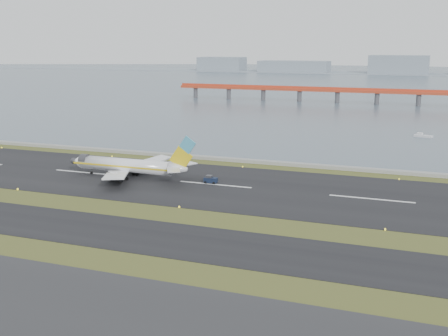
# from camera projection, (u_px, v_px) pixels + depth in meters

# --- Properties ---
(ground) EXTENTS (1000.00, 1000.00, 0.00)m
(ground) POSITION_uv_depth(u_px,v_px,m) (165.00, 217.00, 119.88)
(ground) COLOR #374719
(ground) RESTS_ON ground
(taxiway_strip) EXTENTS (1000.00, 18.00, 0.10)m
(taxiway_strip) POSITION_uv_depth(u_px,v_px,m) (137.00, 235.00, 108.89)
(taxiway_strip) COLOR black
(taxiway_strip) RESTS_ON ground
(runway_strip) EXTENTS (1000.00, 45.00, 0.10)m
(runway_strip) POSITION_uv_depth(u_px,v_px,m) (215.00, 185.00, 147.31)
(runway_strip) COLOR black
(runway_strip) RESTS_ON ground
(seawall) EXTENTS (1000.00, 2.50, 1.00)m
(seawall) POSITION_uv_depth(u_px,v_px,m) (250.00, 161.00, 174.66)
(seawall) COLOR gray
(seawall) RESTS_ON ground
(bay_water) EXTENTS (1400.00, 800.00, 1.30)m
(bay_water) POSITION_uv_depth(u_px,v_px,m) (377.00, 82.00, 540.72)
(bay_water) COLOR #414E5C
(bay_water) RESTS_ON ground
(red_pier) EXTENTS (260.00, 5.00, 10.20)m
(red_pier) POSITION_uv_depth(u_px,v_px,m) (377.00, 92.00, 340.21)
(red_pier) COLOR #C13D21
(red_pier) RESTS_ON ground
(far_shoreline) EXTENTS (1400.00, 80.00, 60.50)m
(far_shoreline) POSITION_uv_depth(u_px,v_px,m) (402.00, 69.00, 681.14)
(far_shoreline) COLOR gray
(far_shoreline) RESTS_ON ground
(airliner) EXTENTS (38.52, 32.89, 12.80)m
(airliner) POSITION_uv_depth(u_px,v_px,m) (130.00, 166.00, 154.07)
(airliner) COLOR white
(airliner) RESTS_ON ground
(pushback_tug) EXTENTS (3.47, 2.12, 2.18)m
(pushback_tug) POSITION_uv_depth(u_px,v_px,m) (210.00, 180.00, 148.57)
(pushback_tug) COLOR #121C32
(pushback_tug) RESTS_ON ground
(workboat_near) EXTENTS (7.43, 4.65, 1.73)m
(workboat_near) POSITION_uv_depth(u_px,v_px,m) (423.00, 136.00, 221.94)
(workboat_near) COLOR silver
(workboat_near) RESTS_ON ground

